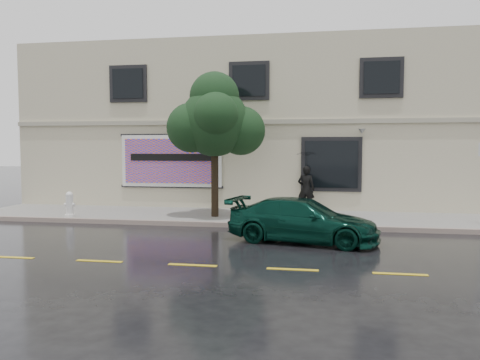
% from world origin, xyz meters
% --- Properties ---
extents(ground, '(90.00, 90.00, 0.00)m').
position_xyz_m(ground, '(0.00, 0.00, 0.00)').
color(ground, black).
rests_on(ground, ground).
extents(sidewalk, '(20.00, 3.50, 0.15)m').
position_xyz_m(sidewalk, '(0.00, 3.25, 0.07)').
color(sidewalk, gray).
rests_on(sidewalk, ground).
extents(curb, '(20.00, 0.18, 0.16)m').
position_xyz_m(curb, '(0.00, 1.50, 0.07)').
color(curb, gray).
rests_on(curb, ground).
extents(road_marking, '(19.00, 0.12, 0.01)m').
position_xyz_m(road_marking, '(0.00, -3.50, 0.01)').
color(road_marking, gold).
rests_on(road_marking, ground).
extents(building, '(20.00, 8.12, 7.00)m').
position_xyz_m(building, '(0.00, 9.00, 3.50)').
color(building, beige).
rests_on(building, ground).
extents(billboard, '(4.30, 0.16, 2.20)m').
position_xyz_m(billboard, '(-3.20, 4.92, 2.05)').
color(billboard, white).
rests_on(billboard, ground).
extents(car, '(4.42, 2.65, 1.20)m').
position_xyz_m(car, '(2.31, -0.50, 0.60)').
color(car, black).
rests_on(car, ground).
extents(pedestrian, '(0.70, 0.52, 1.75)m').
position_xyz_m(pedestrian, '(2.27, 4.44, 1.03)').
color(pedestrian, black).
rests_on(pedestrian, sidewalk).
extents(umbrella, '(1.00, 1.00, 0.65)m').
position_xyz_m(umbrella, '(2.27, 4.44, 2.23)').
color(umbrella, black).
rests_on(umbrella, pedestrian).
extents(street_tree, '(2.42, 2.42, 4.54)m').
position_xyz_m(street_tree, '(-0.90, 2.76, 3.46)').
color(street_tree, black).
rests_on(street_tree, sidewalk).
extents(fire_hydrant, '(0.37, 0.34, 0.90)m').
position_xyz_m(fire_hydrant, '(-5.93, 1.80, 0.59)').
color(fire_hydrant, white).
rests_on(fire_hydrant, sidewalk).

